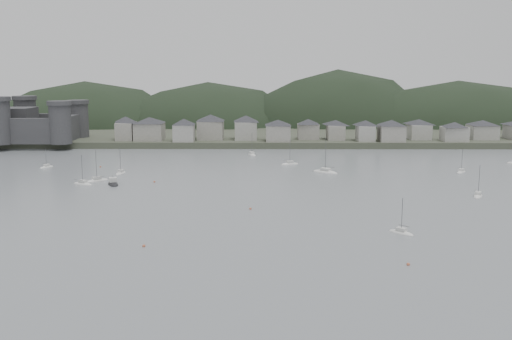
{
  "coord_description": "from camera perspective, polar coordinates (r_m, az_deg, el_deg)",
  "views": [
    {
      "loc": [
        1.39,
        -108.77,
        37.09
      ],
      "look_at": [
        0.0,
        75.0,
        6.0
      ],
      "focal_mm": 41.55,
      "sensor_mm": 36.0,
      "label": 1
    }
  ],
  "objects": [
    {
      "name": "motor_launch_far",
      "position": [
        199.62,
        -13.6,
        -1.29
      ],
      "size": [
        6.09,
        9.02,
        4.02
      ],
      "rotation": [
        0.0,
        0.0,
        3.54
      ],
      "color": "black",
      "rests_on": "ground"
    },
    {
      "name": "ground",
      "position": [
        114.93,
        -0.29,
        -9.23
      ],
      "size": [
        900.0,
        900.0,
        0.0
      ],
      "primitive_type": "plane",
      "color": "slate",
      "rests_on": "ground"
    },
    {
      "name": "moored_fleet",
      "position": [
        180.94,
        0.68,
        -2.17
      ],
      "size": [
        265.74,
        178.21,
        13.82
      ],
      "color": "silver",
      "rests_on": "ground"
    },
    {
      "name": "far_shore_land",
      "position": [
        405.33,
        0.24,
        4.57
      ],
      "size": [
        900.0,
        250.0,
        3.0
      ],
      "primitive_type": "cube",
      "color": "#383D2D",
      "rests_on": "ground"
    },
    {
      "name": "mooring_buoys",
      "position": [
        163.7,
        -3.92,
        -3.46
      ],
      "size": [
        152.03,
        116.39,
        0.7
      ],
      "color": "#B85D3D",
      "rests_on": "ground"
    },
    {
      "name": "waterfront_town",
      "position": [
        297.58,
        9.97,
        3.98
      ],
      "size": [
        451.48,
        28.46,
        12.92
      ],
      "color": "gray",
      "rests_on": "far_shore_land"
    },
    {
      "name": "forested_ridge",
      "position": [
        381.26,
        0.95,
        2.31
      ],
      "size": [
        851.55,
        103.94,
        102.57
      ],
      "color": "black",
      "rests_on": "ground"
    },
    {
      "name": "castle",
      "position": [
        314.15,
        -22.36,
        4.11
      ],
      "size": [
        66.0,
        43.0,
        20.0
      ],
      "color": "#373739",
      "rests_on": "far_shore_land"
    }
  ]
}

